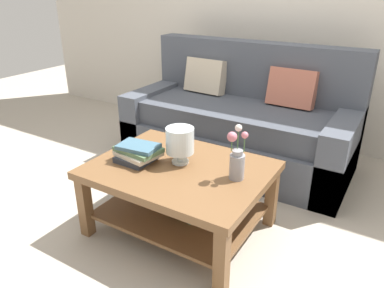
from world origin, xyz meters
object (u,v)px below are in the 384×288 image
(couch, at_px, (240,123))
(coffee_table, at_px, (180,185))
(book_stack_main, at_px, (138,152))
(glass_hurricane_vase, at_px, (180,141))
(flower_pitcher, at_px, (237,160))

(couch, distance_m, coffee_table, 1.19)
(book_stack_main, bearing_deg, glass_hurricane_vase, 25.43)
(book_stack_main, relative_size, flower_pitcher, 0.92)
(couch, relative_size, coffee_table, 1.81)
(couch, bearing_deg, glass_hurricane_vase, -85.61)
(glass_hurricane_vase, bearing_deg, book_stack_main, -154.57)
(coffee_table, bearing_deg, glass_hurricane_vase, 121.69)
(couch, height_order, coffee_table, couch)
(coffee_table, height_order, glass_hurricane_vase, glass_hurricane_vase)
(coffee_table, relative_size, book_stack_main, 3.60)
(couch, xyz_separation_m, flower_pitcher, (0.48, -1.14, 0.23))
(glass_hurricane_vase, height_order, flower_pitcher, flower_pitcher)
(coffee_table, distance_m, glass_hurricane_vase, 0.29)
(coffee_table, distance_m, book_stack_main, 0.35)
(coffee_table, distance_m, flower_pitcher, 0.45)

